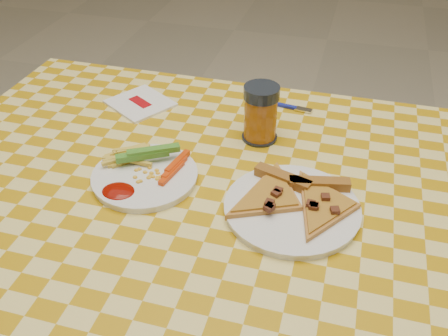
{
  "coord_description": "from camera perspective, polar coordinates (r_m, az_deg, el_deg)",
  "views": [
    {
      "loc": [
        0.19,
        -0.71,
        1.36
      ],
      "look_at": [
        -0.02,
        0.04,
        0.78
      ],
      "focal_mm": 40.0,
      "sensor_mm": 36.0,
      "label": 1
    }
  ],
  "objects": [
    {
      "name": "table",
      "position": [
        0.99,
        0.21,
        -5.88
      ],
      "size": [
        1.28,
        0.88,
        0.76
      ],
      "color": "silver",
      "rests_on": "ground"
    },
    {
      "name": "plate_left",
      "position": [
        0.98,
        -9.02,
        -1.04
      ],
      "size": [
        0.25,
        0.25,
        0.01
      ],
      "primitive_type": "cylinder",
      "rotation": [
        0.0,
        0.0,
        0.31
      ],
      "color": "white",
      "rests_on": "table"
    },
    {
      "name": "plate_right",
      "position": [
        0.9,
        7.75,
        -4.68
      ],
      "size": [
        0.28,
        0.28,
        0.01
      ],
      "primitive_type": "cylinder",
      "rotation": [
        0.0,
        0.0,
        -0.2
      ],
      "color": "white",
      "rests_on": "table"
    },
    {
      "name": "fries_veggies",
      "position": [
        0.98,
        -9.2,
        0.35
      ],
      "size": [
        0.19,
        0.17,
        0.04
      ],
      "color": "#ECCD4B",
      "rests_on": "plate_left"
    },
    {
      "name": "pizza_slices",
      "position": [
        0.91,
        8.2,
        -3.37
      ],
      "size": [
        0.28,
        0.25,
        0.02
      ],
      "color": "#B58237",
      "rests_on": "plate_right"
    },
    {
      "name": "drink_glass",
      "position": [
        1.06,
        4.21,
        6.19
      ],
      "size": [
        0.08,
        0.08,
        0.12
      ],
      "color": "black",
      "rests_on": "table"
    },
    {
      "name": "napkin",
      "position": [
        1.23,
        -9.56,
        7.32
      ],
      "size": [
        0.18,
        0.18,
        0.01
      ],
      "rotation": [
        0.0,
        0.0,
        -0.56
      ],
      "color": "white",
      "rests_on": "table"
    },
    {
      "name": "fork",
      "position": [
        1.21,
        7.19,
        7.03
      ],
      "size": [
        0.13,
        0.03,
        0.01
      ],
      "rotation": [
        0.0,
        0.0,
        -0.14
      ],
      "color": "#151F95",
      "rests_on": "table"
    }
  ]
}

